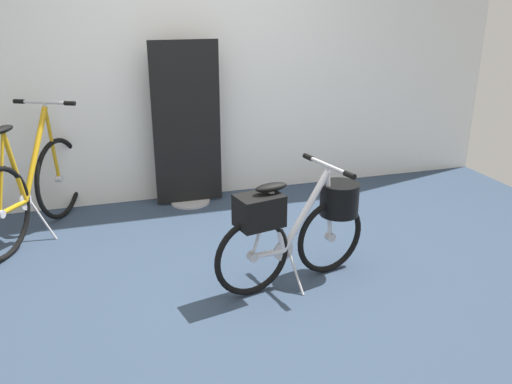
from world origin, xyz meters
TOP-DOWN VIEW (x-y plane):
  - ground_plane at (0.00, 0.00)m, footprint 6.09×6.09m
  - back_wall at (0.00, 1.88)m, footprint 6.09×0.10m
  - floor_banner_stand at (-0.13, 1.63)m, footprint 0.60×0.36m
  - folding_bike_foreground at (0.31, -0.00)m, footprint 1.11×0.53m
  - display_bike_left at (-1.42, 1.27)m, footprint 0.76×1.34m

SIDE VIEW (x-z plane):
  - ground_plane at x=0.00m, z-range 0.00..0.00m
  - display_bike_left at x=-1.42m, z-range -0.13..0.90m
  - folding_bike_foreground at x=0.31m, z-range 0.02..0.82m
  - floor_banner_stand at x=-0.13m, z-range -0.09..1.38m
  - back_wall at x=0.00m, z-range 0.00..3.16m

